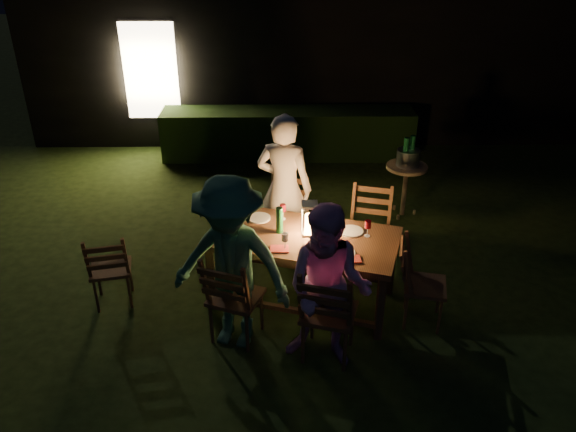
{
  "coord_description": "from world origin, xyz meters",
  "views": [
    {
      "loc": [
        -0.63,
        -5.29,
        3.63
      ],
      "look_at": [
        -0.56,
        -0.14,
        0.89
      ],
      "focal_mm": 35.0,
      "sensor_mm": 36.0,
      "label": 1
    }
  ],
  "objects_px": {
    "chair_near_left": "(236,312)",
    "lantern": "(309,220)",
    "chair_far_left": "(283,234)",
    "bottle_bucket_a": "(405,155)",
    "chair_near_right": "(328,328)",
    "chair_far_right": "(367,247)",
    "dining_table": "(303,242)",
    "ice_bucket": "(408,158)",
    "side_table": "(406,171)",
    "bottle_table": "(279,220)",
    "person_opp_left": "(231,265)",
    "person_opp_right": "(328,289)",
    "chair_spare": "(113,281)",
    "person_house_side": "(284,188)",
    "bottle_bucket_b": "(412,153)",
    "chair_end": "(421,297)"
  },
  "relations": [
    {
      "from": "person_house_side",
      "to": "chair_spare",
      "type": "bearing_deg",
      "value": 44.91
    },
    {
      "from": "chair_end",
      "to": "chair_spare",
      "type": "distance_m",
      "value": 3.18
    },
    {
      "from": "bottle_table",
      "to": "side_table",
      "type": "bearing_deg",
      "value": 47.74
    },
    {
      "from": "person_opp_left",
      "to": "ice_bucket",
      "type": "distance_m",
      "value": 3.35
    },
    {
      "from": "chair_far_right",
      "to": "lantern",
      "type": "xyz_separation_m",
      "value": [
        -0.69,
        -0.54,
        0.64
      ]
    },
    {
      "from": "chair_far_right",
      "to": "ice_bucket",
      "type": "relative_size",
      "value": 3.44
    },
    {
      "from": "chair_near_right",
      "to": "person_opp_right",
      "type": "height_order",
      "value": "person_opp_right"
    },
    {
      "from": "bottle_table",
      "to": "dining_table",
      "type": "bearing_deg",
      "value": -17.52
    },
    {
      "from": "chair_spare",
      "to": "side_table",
      "type": "relative_size",
      "value": 1.24
    },
    {
      "from": "chair_spare",
      "to": "person_house_side",
      "type": "xyz_separation_m",
      "value": [
        1.81,
        0.94,
        0.61
      ]
    },
    {
      "from": "dining_table",
      "to": "chair_far_left",
      "type": "height_order",
      "value": "chair_far_left"
    },
    {
      "from": "chair_far_left",
      "to": "side_table",
      "type": "bearing_deg",
      "value": -125.83
    },
    {
      "from": "chair_far_left",
      "to": "bottle_bucket_a",
      "type": "height_order",
      "value": "bottle_bucket_a"
    },
    {
      "from": "person_house_side",
      "to": "person_opp_left",
      "type": "bearing_deg",
      "value": 90.0
    },
    {
      "from": "dining_table",
      "to": "bottle_table",
      "type": "distance_m",
      "value": 0.33
    },
    {
      "from": "dining_table",
      "to": "bottle_table",
      "type": "xyz_separation_m",
      "value": [
        -0.24,
        0.08,
        0.22
      ]
    },
    {
      "from": "chair_near_left",
      "to": "bottle_table",
      "type": "relative_size",
      "value": 3.63
    },
    {
      "from": "lantern",
      "to": "ice_bucket",
      "type": "bearing_deg",
      "value": 53.86
    },
    {
      "from": "person_house_side",
      "to": "person_opp_right",
      "type": "xyz_separation_m",
      "value": [
        0.36,
        -1.83,
        -0.1
      ]
    },
    {
      "from": "dining_table",
      "to": "ice_bucket",
      "type": "relative_size",
      "value": 6.99
    },
    {
      "from": "chair_near_right",
      "to": "chair_far_right",
      "type": "height_order",
      "value": "chair_near_right"
    },
    {
      "from": "chair_far_left",
      "to": "side_table",
      "type": "relative_size",
      "value": 1.4
    },
    {
      "from": "chair_far_left",
      "to": "chair_end",
      "type": "bearing_deg",
      "value": 159.02
    },
    {
      "from": "chair_near_left",
      "to": "chair_near_right",
      "type": "relative_size",
      "value": 0.97
    },
    {
      "from": "chair_near_left",
      "to": "chair_end",
      "type": "distance_m",
      "value": 1.85
    },
    {
      "from": "chair_far_left",
      "to": "person_opp_right",
      "type": "bearing_deg",
      "value": 123.19
    },
    {
      "from": "chair_near_right",
      "to": "chair_spare",
      "type": "height_order",
      "value": "chair_near_right"
    },
    {
      "from": "chair_near_left",
      "to": "side_table",
      "type": "height_order",
      "value": "chair_near_left"
    },
    {
      "from": "person_opp_left",
      "to": "lantern",
      "type": "height_order",
      "value": "person_opp_left"
    },
    {
      "from": "side_table",
      "to": "bottle_bucket_b",
      "type": "height_order",
      "value": "bottle_bucket_b"
    },
    {
      "from": "chair_spare",
      "to": "side_table",
      "type": "xyz_separation_m",
      "value": [
        3.44,
        1.96,
        0.37
      ]
    },
    {
      "from": "chair_far_left",
      "to": "ice_bucket",
      "type": "distance_m",
      "value": 2.04
    },
    {
      "from": "bottle_bucket_a",
      "to": "person_opp_left",
      "type": "bearing_deg",
      "value": -129.27
    },
    {
      "from": "chair_end",
      "to": "person_opp_right",
      "type": "bearing_deg",
      "value": -48.18
    },
    {
      "from": "person_house_side",
      "to": "bottle_bucket_a",
      "type": "relative_size",
      "value": 5.55
    },
    {
      "from": "chair_far_right",
      "to": "side_table",
      "type": "bearing_deg",
      "value": -101.29
    },
    {
      "from": "dining_table",
      "to": "bottle_bucket_a",
      "type": "height_order",
      "value": "bottle_bucket_a"
    },
    {
      "from": "chair_far_left",
      "to": "chair_spare",
      "type": "bearing_deg",
      "value": 47.63
    },
    {
      "from": "person_opp_right",
      "to": "side_table",
      "type": "relative_size",
      "value": 2.16
    },
    {
      "from": "chair_far_right",
      "to": "ice_bucket",
      "type": "bearing_deg",
      "value": -101.29
    },
    {
      "from": "chair_far_left",
      "to": "bottle_table",
      "type": "distance_m",
      "value": 1.01
    },
    {
      "from": "person_house_side",
      "to": "bottle_bucket_a",
      "type": "bearing_deg",
      "value": -130.75
    },
    {
      "from": "chair_near_left",
      "to": "lantern",
      "type": "relative_size",
      "value": 2.91
    },
    {
      "from": "person_house_side",
      "to": "lantern",
      "type": "relative_size",
      "value": 5.07
    },
    {
      "from": "person_opp_right",
      "to": "ice_bucket",
      "type": "xyz_separation_m",
      "value": [
        1.27,
        2.86,
        0.05
      ]
    },
    {
      "from": "chair_near_right",
      "to": "lantern",
      "type": "bearing_deg",
      "value": 114.97
    },
    {
      "from": "chair_far_right",
      "to": "chair_spare",
      "type": "relative_size",
      "value": 1.13
    },
    {
      "from": "chair_near_left",
      "to": "chair_far_right",
      "type": "relative_size",
      "value": 0.99
    },
    {
      "from": "ice_bucket",
      "to": "chair_near_right",
      "type": "bearing_deg",
      "value": -114.11
    },
    {
      "from": "person_opp_left",
      "to": "dining_table",
      "type": "bearing_deg",
      "value": 61.24
    }
  ]
}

